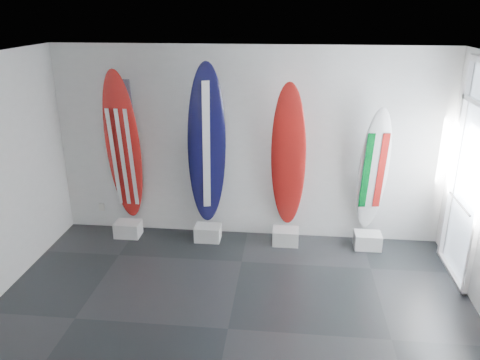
# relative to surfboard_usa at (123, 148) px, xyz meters

# --- Properties ---
(floor) EXTENTS (6.00, 6.00, 0.00)m
(floor) POSITION_rel_surfboard_usa_xyz_m (1.91, -2.28, -1.46)
(floor) COLOR black
(floor) RESTS_ON ground
(ceiling) EXTENTS (6.00, 6.00, 0.00)m
(ceiling) POSITION_rel_surfboard_usa_xyz_m (1.91, -2.28, 1.54)
(ceiling) COLOR white
(ceiling) RESTS_ON wall_back
(wall_back) EXTENTS (6.00, 0.00, 6.00)m
(wall_back) POSITION_rel_surfboard_usa_xyz_m (1.91, 0.22, 0.04)
(wall_back) COLOR silver
(wall_back) RESTS_ON ground
(display_block_usa) EXTENTS (0.40, 0.30, 0.24)m
(display_block_usa) POSITION_rel_surfboard_usa_xyz_m (0.00, -0.10, -1.34)
(display_block_usa) COLOR silver
(display_block_usa) RESTS_ON floor
(surfboard_usa) EXTENTS (0.57, 0.40, 2.45)m
(surfboard_usa) POSITION_rel_surfboard_usa_xyz_m (0.00, 0.00, 0.00)
(surfboard_usa) COLOR maroon
(surfboard_usa) RESTS_ON display_block_usa
(display_block_navy) EXTENTS (0.40, 0.30, 0.24)m
(display_block_navy) POSITION_rel_surfboard_usa_xyz_m (1.31, -0.10, -1.34)
(display_block_navy) COLOR silver
(display_block_navy) RESTS_ON floor
(surfboard_navy) EXTENTS (0.64, 0.46, 2.56)m
(surfboard_navy) POSITION_rel_surfboard_usa_xyz_m (1.31, 0.00, 0.06)
(surfboard_navy) COLOR black
(surfboard_navy) RESTS_ON display_block_navy
(display_block_swiss) EXTENTS (0.40, 0.30, 0.24)m
(display_block_swiss) POSITION_rel_surfboard_usa_xyz_m (2.54, -0.10, -1.34)
(display_block_swiss) COLOR silver
(display_block_swiss) RESTS_ON floor
(surfboard_swiss) EXTENTS (0.56, 0.43, 2.30)m
(surfboard_swiss) POSITION_rel_surfboard_usa_xyz_m (2.54, 0.00, -0.07)
(surfboard_swiss) COLOR maroon
(surfboard_swiss) RESTS_ON display_block_swiss
(display_block_italy) EXTENTS (0.40, 0.30, 0.24)m
(display_block_italy) POSITION_rel_surfboard_usa_xyz_m (3.80, -0.10, -1.34)
(display_block_italy) COLOR silver
(display_block_italy) RESTS_ON floor
(surfboard_italy) EXTENTS (0.49, 0.41, 1.98)m
(surfboard_italy) POSITION_rel_surfboard_usa_xyz_m (3.80, 0.00, -0.24)
(surfboard_italy) COLOR silver
(surfboard_italy) RESTS_ON display_block_italy
(wall_outlet) EXTENTS (0.09, 0.02, 0.13)m
(wall_outlet) POSITION_rel_surfboard_usa_xyz_m (-0.54, 0.20, -1.11)
(wall_outlet) COLOR silver
(wall_outlet) RESTS_ON wall_back
(glass_door) EXTENTS (0.12, 1.16, 2.85)m
(glass_door) POSITION_rel_surfboard_usa_xyz_m (4.88, -0.73, -0.03)
(glass_door) COLOR white
(glass_door) RESTS_ON floor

